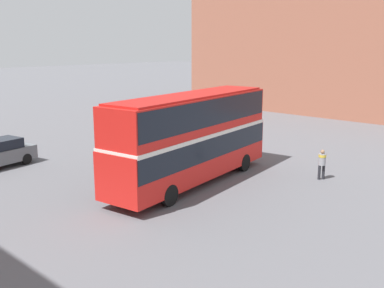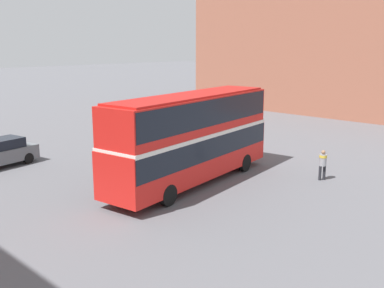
{
  "view_description": "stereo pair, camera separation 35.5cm",
  "coord_description": "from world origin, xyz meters",
  "px_view_note": "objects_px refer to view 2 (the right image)",
  "views": [
    {
      "loc": [
        -17.46,
        -15.95,
        7.11
      ],
      "look_at": [
        -0.96,
        -0.69,
        2.09
      ],
      "focal_mm": 42.0,
      "sensor_mm": 36.0,
      "label": 1
    },
    {
      "loc": [
        -17.22,
        -16.21,
        7.11
      ],
      "look_at": [
        -0.96,
        -0.69,
        2.09
      ],
      "focal_mm": 42.0,
      "sensor_mm": 36.0,
      "label": 2
    }
  ],
  "objects_px": {
    "double_decker_bus": "(192,133)",
    "parked_car_kerb_near": "(185,126)",
    "parked_car_kerb_far": "(2,153)",
    "pedestrian_foreground": "(323,162)"
  },
  "relations": [
    {
      "from": "double_decker_bus",
      "to": "parked_car_kerb_near",
      "type": "relative_size",
      "value": 2.39
    },
    {
      "from": "parked_car_kerb_far",
      "to": "pedestrian_foreground",
      "type": "bearing_deg",
      "value": 115.12
    },
    {
      "from": "parked_car_kerb_near",
      "to": "parked_car_kerb_far",
      "type": "bearing_deg",
      "value": 7.69
    },
    {
      "from": "double_decker_bus",
      "to": "pedestrian_foreground",
      "type": "relative_size",
      "value": 7.0
    },
    {
      "from": "pedestrian_foreground",
      "to": "parked_car_kerb_near",
      "type": "relative_size",
      "value": 0.34
    },
    {
      "from": "pedestrian_foreground",
      "to": "parked_car_kerb_far",
      "type": "relative_size",
      "value": 0.37
    },
    {
      "from": "double_decker_bus",
      "to": "parked_car_kerb_far",
      "type": "bearing_deg",
      "value": 109.6
    },
    {
      "from": "double_decker_bus",
      "to": "parked_car_kerb_near",
      "type": "bearing_deg",
      "value": 38.51
    },
    {
      "from": "double_decker_bus",
      "to": "parked_car_kerb_far",
      "type": "height_order",
      "value": "double_decker_bus"
    },
    {
      "from": "parked_car_kerb_near",
      "to": "pedestrian_foreground",
      "type": "bearing_deg",
      "value": 90.78
    }
  ]
}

